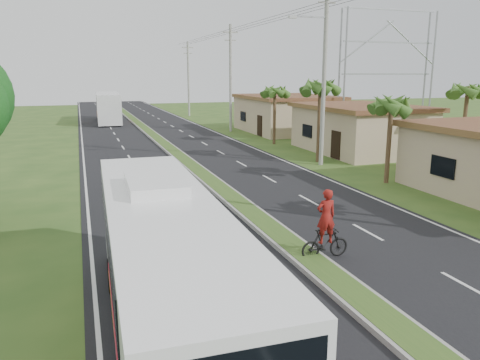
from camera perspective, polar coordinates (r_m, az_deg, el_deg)
name	(u,v)px	position (r m, az deg, el deg)	size (l,w,h in m)	color
ground	(362,306)	(13.24, 14.70, -14.59)	(180.00, 180.00, 0.00)	#2F501D
road_asphalt	(191,167)	(31.02, -5.95, 1.59)	(14.00, 160.00, 0.02)	black
median_strip	(191,166)	(31.01, -5.96, 1.76)	(1.20, 160.00, 0.18)	gray
lane_edge_left	(85,174)	(30.28, -18.40, 0.70)	(0.12, 160.00, 0.01)	silver
lane_edge_right	(284,161)	(33.13, 5.41, 2.30)	(0.12, 160.00, 0.01)	silver
shop_mid	(359,128)	(38.10, 14.35, 6.15)	(7.60, 10.60, 3.67)	tan
shop_far	(286,113)	(50.34, 5.59, 8.09)	(8.60, 11.60, 3.82)	tan
palm_verge_b	(391,105)	(27.08, 17.98, 8.70)	(2.40, 2.40, 5.05)	#473321
palm_verge_c	(320,87)	(32.64, 9.77, 11.07)	(2.40, 2.40, 5.85)	#473321
palm_verge_d	(275,91)	(40.98, 4.27, 10.72)	(2.40, 2.40, 5.25)	#473321
palm_behind_shop	(468,91)	(34.62, 26.01, 9.75)	(2.40, 2.40, 5.65)	#473321
utility_pole_b	(324,70)	(31.59, 10.19, 13.06)	(3.20, 0.28, 12.00)	gray
utility_pole_c	(231,77)	(50.06, -1.16, 12.41)	(1.60, 0.28, 11.00)	gray
utility_pole_d	(188,78)	(69.38, -6.32, 12.23)	(1.60, 0.28, 10.50)	gray
billboard_lattice	(387,65)	(49.01, 17.53, 13.18)	(10.18, 1.18, 12.07)	gray
coach_bus_main	(164,259)	(10.66, -9.26, -9.52)	(2.61, 11.18, 3.59)	white
coach_bus_far	(108,106)	(62.25, -15.79, 8.69)	(3.12, 12.62, 3.65)	white
motorcyclist	(325,233)	(15.72, 10.36, -6.40)	(1.70, 0.48, 2.38)	black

